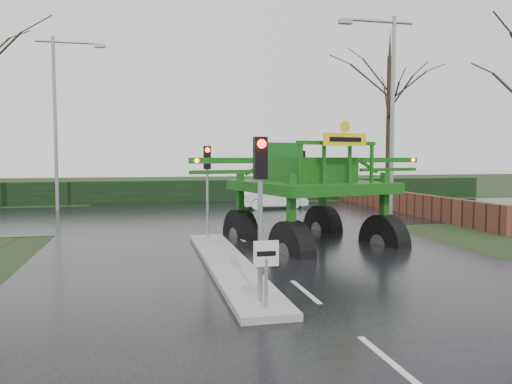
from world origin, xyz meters
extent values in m
plane|color=black|center=(0.00, 0.00, 0.00)|extent=(140.00, 140.00, 0.00)
cube|color=black|center=(0.00, 10.00, 0.00)|extent=(14.00, 80.00, 0.02)
cube|color=black|center=(0.00, 16.00, 0.01)|extent=(80.00, 12.00, 0.02)
cube|color=gray|center=(-1.30, 3.00, 0.09)|extent=(1.20, 10.00, 0.16)
cube|color=black|center=(0.00, 24.00, 0.75)|extent=(44.00, 0.90, 1.50)
cube|color=#592D1E|center=(10.50, 16.00, 0.60)|extent=(0.40, 20.00, 1.20)
cylinder|color=gray|center=(-1.30, -1.50, 0.65)|extent=(0.07, 0.07, 1.00)
cube|color=silver|center=(-1.30, -1.50, 1.25)|extent=(0.50, 0.04, 0.50)
cube|color=black|center=(-1.30, -1.52, 1.25)|extent=(0.38, 0.01, 0.10)
cylinder|color=gray|center=(-1.30, -1.00, 1.75)|extent=(0.10, 0.10, 3.50)
cube|color=black|center=(-1.30, -1.00, 3.10)|extent=(0.26, 0.22, 0.85)
sphere|color=#FF0C07|center=(-1.30, -1.13, 3.38)|extent=(0.18, 0.18, 0.18)
cylinder|color=gray|center=(-1.30, 7.50, 1.75)|extent=(0.10, 0.10, 3.50)
cube|color=black|center=(-1.30, 7.50, 3.10)|extent=(0.26, 0.22, 0.85)
sphere|color=#FF0C07|center=(-1.30, 7.37, 3.38)|extent=(0.18, 0.18, 0.18)
cylinder|color=gray|center=(6.50, 20.00, 1.75)|extent=(0.10, 0.10, 3.50)
cube|color=black|center=(6.50, 20.00, 3.10)|extent=(0.26, 0.22, 0.85)
sphere|color=#FF0C07|center=(6.50, 20.13, 3.38)|extent=(0.18, 0.18, 0.18)
cylinder|color=gray|center=(8.50, 12.00, 5.00)|extent=(0.20, 0.20, 10.00)
cylinder|color=gray|center=(7.70, 12.00, 9.70)|extent=(3.52, 0.14, 0.14)
cube|color=gray|center=(5.94, 12.00, 9.58)|extent=(0.65, 0.30, 0.20)
cylinder|color=gray|center=(-8.50, 20.00, 5.00)|extent=(0.20, 0.20, 10.00)
cylinder|color=gray|center=(-7.70, 20.00, 9.70)|extent=(3.52, 0.14, 0.14)
cube|color=gray|center=(-5.94, 20.00, 9.58)|extent=(0.65, 0.30, 0.20)
cylinder|color=black|center=(13.00, 21.00, 5.00)|extent=(0.32, 0.32, 10.00)
cone|color=black|center=(13.00, 21.00, 10.80)|extent=(0.24, 0.24, 2.50)
cylinder|color=black|center=(-1.32, 5.90, 1.07)|extent=(1.09, 2.23, 2.15)
cylinder|color=#595B56|center=(-1.32, 5.90, 1.07)|extent=(0.80, 0.88, 0.75)
cube|color=#10450C|center=(-1.32, 5.90, 2.41)|extent=(0.29, 0.29, 2.47)
cylinder|color=black|center=(2.42, 6.84, 1.07)|extent=(1.09, 2.23, 2.15)
cylinder|color=#595B56|center=(2.42, 6.84, 1.07)|extent=(0.80, 0.88, 0.75)
cube|color=#10450C|center=(2.42, 6.84, 2.41)|extent=(0.29, 0.29, 2.47)
cylinder|color=black|center=(-0.38, 2.15, 1.07)|extent=(1.09, 2.23, 2.15)
cylinder|color=#595B56|center=(-0.38, 2.15, 1.07)|extent=(0.80, 0.88, 0.75)
cube|color=#10450C|center=(-0.38, 2.15, 2.41)|extent=(0.29, 0.29, 2.47)
cylinder|color=black|center=(3.36, 3.09, 1.07)|extent=(1.09, 2.23, 2.15)
cylinder|color=#595B56|center=(3.36, 3.09, 1.07)|extent=(0.80, 0.88, 0.75)
cube|color=#10450C|center=(3.36, 3.09, 2.41)|extent=(0.29, 0.29, 2.47)
cube|color=#10450C|center=(1.02, 4.49, 3.11)|extent=(5.62, 6.09, 0.38)
cube|color=#10450C|center=(0.97, 4.70, 3.70)|extent=(3.07, 3.70, 0.97)
cube|color=#13521B|center=(0.45, 6.78, 4.08)|extent=(1.87, 1.64, 1.39)
cube|color=#10450C|center=(1.44, 2.83, 4.67)|extent=(3.15, 0.91, 0.13)
cube|color=#10450C|center=(-2.21, 3.24, 4.08)|extent=(2.75, 0.87, 0.19)
sphere|color=orange|center=(-3.33, 2.85, 4.08)|extent=(0.15, 0.15, 0.15)
cube|color=#10450C|center=(4.45, 4.91, 4.08)|extent=(2.75, 0.87, 0.19)
sphere|color=orange|center=(5.63, 5.09, 4.08)|extent=(0.15, 0.15, 0.15)
cube|color=yellow|center=(1.54, 2.41, 4.78)|extent=(1.68, 0.48, 0.43)
cube|color=black|center=(1.54, 2.41, 4.78)|extent=(1.25, 0.32, 0.15)
cylinder|color=yellow|center=(1.54, 2.41, 5.20)|extent=(0.39, 0.14, 0.39)
imported|color=white|center=(4.03, 18.23, 0.00)|extent=(4.16, 1.70, 1.34)
camera|label=1|loc=(-3.61, -10.78, 3.12)|focal=35.00mm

